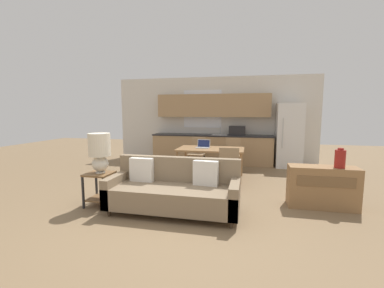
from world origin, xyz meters
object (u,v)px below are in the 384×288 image
Objects in this scene: dining_table at (211,151)px; couch at (174,191)px; side_table at (100,184)px; dining_chair_far_right at (233,153)px; credenza at (322,187)px; dining_chair_far_left at (197,152)px; table_lamp at (100,150)px; refrigerator at (289,135)px; dining_chair_near_right at (229,166)px; vase at (340,159)px; laptop at (203,146)px.

couch reaches higher than dining_table.
dining_chair_far_right is at bearing 56.08° from side_table.
dining_chair_far_left is at bearing 138.19° from credenza.
dining_chair_far_left is at bearing 171.74° from dining_chair_far_right.
table_lamp is (-1.31, -0.01, 0.62)m from couch.
dining_table is (-2.02, -1.76, -0.25)m from refrigerator.
refrigerator is at bearing 48.19° from side_table.
dining_chair_far_right is (-1.63, 2.33, 0.15)m from credenza.
side_table is (-1.32, -0.04, 0.04)m from couch.
dining_table is at bearing 144.52° from credenza.
couch is (-2.28, -3.98, -0.59)m from refrigerator.
table_lamp is 3.72m from dining_chair_far_right.
dining_table is at bearing -62.71° from dining_chair_near_right.
vase is at bearing -33.61° from dining_table.
credenza is 3.31× the size of laptop.
laptop is (0.06, 2.30, 0.44)m from couch.
dining_chair_far_right is 1.00× the size of dining_chair_far_left.
dining_chair_near_right is at bearing -96.87° from dining_chair_far_right.
dining_table is at bearing 146.39° from vase.
credenza is 1.22× the size of dining_chair_far_left.
dining_chair_near_right is (0.77, 1.37, 0.16)m from couch.
dining_table is 0.98m from dining_chair_far_left.
refrigerator is 5.43m from side_table.
dining_chair_far_left is at bearing 114.11° from laptop.
couch is 2.74m from vase.
vase is (0.23, -0.05, 0.50)m from credenza.
couch is 2.34m from laptop.
dining_chair_near_right is 1.96m from dining_chair_far_left.
credenza is 3.52m from dining_chair_far_left.
dining_table is 2.34× the size of table_lamp.
dining_table is 1.01m from dining_chair_near_right.
vase is at bearing 155.26° from dining_chair_near_right.
couch is 2.49m from credenza.
credenza is at bearing -62.39° from dining_chair_far_right.
table_lamp is at bearing -179.39° from couch.
dining_chair_far_right is at bearing 127.95° from vase.
vase is 3.74m from dining_chair_far_left.
dining_chair_far_right reaches higher than dining_table.
dining_table is at bearing -139.03° from refrigerator.
refrigerator reaches higher than credenza.
side_table is 3.72m from dining_chair_far_right.
side_table is 2.52m from dining_chair_near_right.
vase reaches higher than dining_chair_far_right.
dining_chair_far_right is at bearing 124.96° from credenza.
dining_chair_far_left is at bearing 120.92° from dining_table.
dining_table is 2.75m from table_lamp.
dining_chair_far_left is (-0.24, 3.06, 0.16)m from couch.
credenza is at bearing 16.64° from couch.
vase is 3.04m from dining_chair_far_right.
refrigerator is 3.22× the size of side_table.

